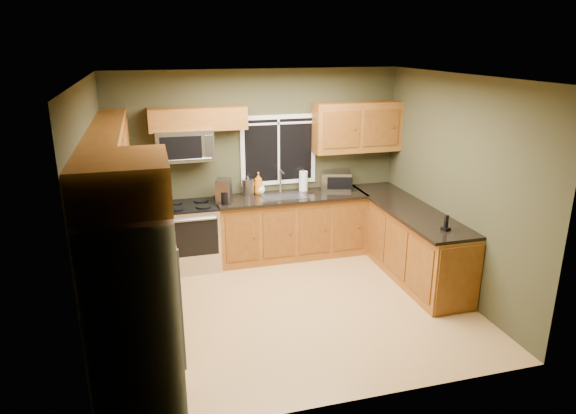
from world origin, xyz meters
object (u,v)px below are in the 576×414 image
kettle (248,186)px  paper_towel_roll (303,181)px  range (191,236)px  cordless_phone (446,226)px  soap_bottle_a (258,183)px  refrigerator (135,311)px  coffee_maker (224,192)px  soap_bottle_c (260,187)px  microwave (185,145)px  toaster_oven (336,180)px

kettle → paper_towel_roll: (0.84, 0.03, 0.01)m
range → cordless_phone: 3.41m
soap_bottle_a → refrigerator: bearing=-119.7°
coffee_maker → paper_towel_roll: bearing=12.5°
range → paper_towel_roll: (1.70, 0.21, 0.62)m
coffee_maker → soap_bottle_c: size_ratio=1.81×
soap_bottle_a → cordless_phone: size_ratio=1.69×
paper_towel_roll → microwave: bearing=-177.5°
range → soap_bottle_a: (1.03, 0.23, 0.63)m
refrigerator → cordless_phone: (3.52, 0.93, 0.10)m
soap_bottle_a → range: bearing=-167.3°
range → toaster_oven: 2.28m
kettle → cordless_phone: 2.82m
refrigerator → soap_bottle_c: bearing=59.9°
coffee_maker → cordless_phone: bearing=-37.2°
cordless_phone → range: bearing=146.9°
refrigerator → cordless_phone: size_ratio=9.56×
soap_bottle_c → cordless_phone: 2.73m
soap_bottle_a → soap_bottle_c: 0.07m
microwave → toaster_oven: (2.19, 0.01, -0.65)m
toaster_oven → kettle: bearing=178.5°
refrigerator → microwave: size_ratio=2.37×
toaster_oven → soap_bottle_c: 1.14m
coffee_maker → soap_bottle_c: coffee_maker is taller
cordless_phone → soap_bottle_c: bearing=130.6°
range → microwave: size_ratio=1.23×
refrigerator → coffee_maker: 2.96m
refrigerator → coffee_maker: (1.17, 2.71, 0.19)m
microwave → soap_bottle_c: size_ratio=4.23×
microwave → kettle: bearing=2.9°
refrigerator → paper_towel_roll: 3.82m
paper_towel_roll → cordless_phone: bearing=-61.2°
kettle → toaster_oven: bearing=-1.5°
range → coffee_maker: 0.79m
range → microwave: (-0.00, 0.14, 1.26)m
range → coffee_maker: coffee_maker is taller
soap_bottle_c → cordless_phone: size_ratio=0.96×
toaster_oven → coffee_maker: size_ratio=1.56×
kettle → cordless_phone: bearing=-45.8°
kettle → paper_towel_roll: 0.84m
microwave → coffee_maker: microwave is taller
refrigerator → soap_bottle_a: refrigerator is taller
microwave → soap_bottle_a: bearing=5.3°
range → toaster_oven: (2.19, 0.15, 0.61)m
microwave → soap_bottle_a: size_ratio=2.39×
kettle → cordless_phone: kettle is taller
microwave → refrigerator: bearing=-103.3°
refrigerator → cordless_phone: bearing=14.8°
refrigerator → microwave: 3.10m
coffee_maker → soap_bottle_c: 0.64m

